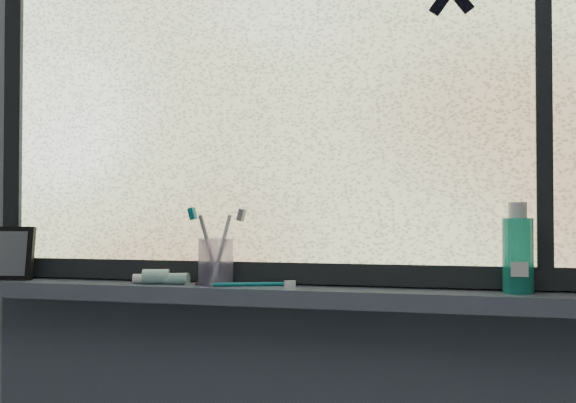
{
  "coord_description": "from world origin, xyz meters",
  "views": [
    {
      "loc": [
        0.39,
        -0.26,
        1.19
      ],
      "look_at": [
        0.06,
        1.05,
        1.22
      ],
      "focal_mm": 40.0,
      "sensor_mm": 36.0,
      "label": 1
    }
  ],
  "objects": [
    {
      "name": "wall_back",
      "position": [
        0.0,
        1.3,
        1.25
      ],
      "size": [
        3.0,
        0.01,
        2.5
      ],
      "primitive_type": "cube",
      "color": "#9EA3A8",
      "rests_on": "ground"
    },
    {
      "name": "vanity_mirror",
      "position": [
        -0.73,
        1.21,
        1.09
      ],
      "size": [
        0.12,
        0.07,
        0.14
      ],
      "primitive_type": "cube",
      "rotation": [
        0.0,
        0.0,
        0.14
      ],
      "color": "black",
      "rests_on": "windowsill"
    },
    {
      "name": "toothbrush_lying",
      "position": [
        -0.08,
        1.22,
        1.03
      ],
      "size": [
        0.21,
        0.1,
        0.01
      ],
      "primitive_type": null,
      "rotation": [
        0.0,
        0.0,
        0.36
      ],
      "color": "#0E787E",
      "rests_on": "windowsill"
    },
    {
      "name": "window_pane",
      "position": [
        0.0,
        1.28,
        1.53
      ],
      "size": [
        1.5,
        0.01,
        1.0
      ],
      "primitive_type": "cube",
      "color": "silver",
      "rests_on": "wall_back"
    },
    {
      "name": "frame_bottom",
      "position": [
        0.0,
        1.28,
        1.05
      ],
      "size": [
        1.6,
        0.03,
        0.05
      ],
      "primitive_type": "cube",
      "color": "black",
      "rests_on": "windowsill"
    },
    {
      "name": "mouthwash_bottle",
      "position": [
        0.54,
        1.24,
        1.12
      ],
      "size": [
        0.07,
        0.07,
        0.16
      ],
      "primitive_type": "cylinder",
      "rotation": [
        0.0,
        0.0,
        -0.09
      ],
      "color": "teal",
      "rests_on": "windowsill"
    },
    {
      "name": "frame_left",
      "position": [
        -0.78,
        1.28,
        1.53
      ],
      "size": [
        0.05,
        0.03,
        1.1
      ],
      "primitive_type": "cube",
      "color": "black",
      "rests_on": "wall_back"
    },
    {
      "name": "windowsill",
      "position": [
        0.0,
        1.23,
        1.0
      ],
      "size": [
        1.62,
        0.14,
        0.04
      ],
      "primitive_type": "cube",
      "color": "#4E5668",
      "rests_on": "wall_back"
    },
    {
      "name": "toothbrush_cup",
      "position": [
        -0.17,
        1.23,
        1.08
      ],
      "size": [
        0.09,
        0.09,
        0.11
      ],
      "primitive_type": "cylinder",
      "rotation": [
        0.0,
        0.0,
        -0.07
      ],
      "color": "#AC9ED1",
      "rests_on": "windowsill"
    },
    {
      "name": "toothpaste_tube",
      "position": [
        -0.3,
        1.21,
        1.04
      ],
      "size": [
        0.21,
        0.09,
        0.04
      ],
      "primitive_type": null,
      "rotation": [
        0.0,
        0.0,
        0.22
      ],
      "color": "white",
      "rests_on": "windowsill"
    },
    {
      "name": "frame_mullion",
      "position": [
        0.6,
        1.28,
        1.53
      ],
      "size": [
        0.03,
        0.03,
        1.0
      ],
      "primitive_type": "cube",
      "color": "black",
      "rests_on": "wall_back"
    }
  ]
}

